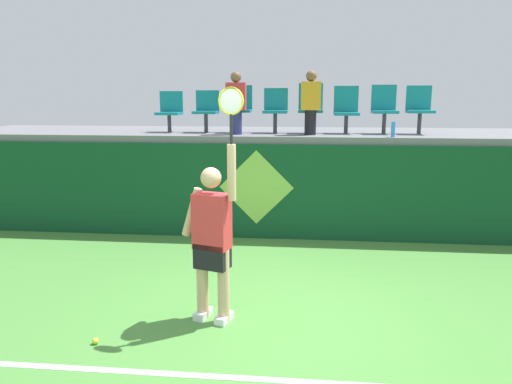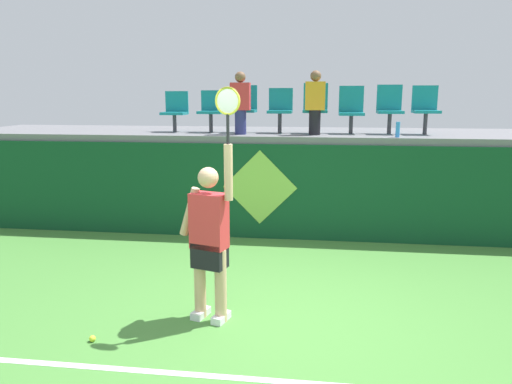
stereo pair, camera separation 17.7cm
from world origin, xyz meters
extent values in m
plane|color=#478438|center=(0.00, 0.00, 0.00)|extent=(40.00, 40.00, 0.00)
cube|color=#0F4223|center=(0.00, 3.26, 0.82)|extent=(13.01, 0.20, 1.63)
cube|color=slate|center=(0.00, 4.49, 1.69)|extent=(13.01, 2.56, 0.12)
cube|color=white|center=(0.00, -1.08, 0.00)|extent=(11.71, 0.08, 0.01)
cube|color=white|center=(-0.84, 0.06, 0.04)|extent=(0.19, 0.28, 0.08)
cube|color=white|center=(-0.59, -0.02, 0.04)|extent=(0.19, 0.28, 0.08)
cylinder|color=#DBAD84|center=(-0.84, 0.06, 0.41)|extent=(0.13, 0.13, 0.82)
cylinder|color=#DBAD84|center=(-0.59, -0.02, 0.41)|extent=(0.13, 0.13, 0.82)
cube|color=black|center=(-0.71, 0.02, 0.74)|extent=(0.41, 0.32, 0.28)
cube|color=red|center=(-0.71, 0.02, 1.12)|extent=(0.43, 0.32, 0.60)
sphere|color=#DBAD84|center=(-0.71, 0.02, 1.59)|extent=(0.22, 0.22, 0.22)
cylinder|color=#DBAD84|center=(-0.94, 0.09, 1.20)|extent=(0.27, 0.16, 0.55)
cylinder|color=#DBAD84|center=(-0.48, -0.05, 1.66)|extent=(0.09, 0.09, 0.58)
cylinder|color=black|center=(-0.48, -0.05, 2.10)|extent=(0.03, 0.03, 0.30)
torus|color=gold|center=(-0.48, -0.05, 2.38)|extent=(0.28, 0.10, 0.28)
ellipsoid|color=silver|center=(-0.48, -0.05, 2.38)|extent=(0.23, 0.09, 0.24)
sphere|color=#D1E533|center=(-1.78, -0.64, 0.03)|extent=(0.07, 0.07, 0.07)
cylinder|color=#338CE5|center=(1.69, 3.37, 1.88)|extent=(0.07, 0.07, 0.25)
cylinder|color=#38383D|center=(-2.29, 4.05, 1.91)|extent=(0.07, 0.07, 0.32)
cube|color=#147F89|center=(-2.29, 4.05, 2.10)|extent=(0.44, 0.42, 0.05)
cube|color=#147F89|center=(-2.29, 4.24, 2.31)|extent=(0.44, 0.04, 0.39)
cylinder|color=#38383D|center=(-1.59, 4.05, 1.92)|extent=(0.07, 0.07, 0.34)
cube|color=#147F89|center=(-1.59, 4.05, 2.12)|extent=(0.44, 0.42, 0.05)
cube|color=#147F89|center=(-1.59, 4.24, 2.33)|extent=(0.44, 0.04, 0.38)
cylinder|color=#38383D|center=(-0.97, 4.05, 1.94)|extent=(0.07, 0.07, 0.37)
cube|color=#147F89|center=(-0.97, 4.05, 2.15)|extent=(0.44, 0.42, 0.05)
cube|color=#147F89|center=(-0.97, 4.24, 2.39)|extent=(0.44, 0.04, 0.44)
cylinder|color=#38383D|center=(-0.31, 4.05, 1.93)|extent=(0.07, 0.07, 0.36)
cube|color=#147F89|center=(-0.31, 4.05, 2.13)|extent=(0.44, 0.42, 0.05)
cube|color=#147F89|center=(-0.31, 4.24, 2.36)|extent=(0.44, 0.04, 0.40)
cylinder|color=#38383D|center=(0.33, 4.05, 1.94)|extent=(0.07, 0.07, 0.37)
cube|color=#147F89|center=(0.33, 4.05, 2.15)|extent=(0.44, 0.42, 0.05)
cube|color=#147F89|center=(0.33, 4.24, 2.41)|extent=(0.44, 0.04, 0.48)
cylinder|color=#38383D|center=(0.98, 4.05, 1.91)|extent=(0.07, 0.07, 0.33)
cube|color=#147F89|center=(0.98, 4.05, 2.10)|extent=(0.44, 0.42, 0.05)
cube|color=#147F89|center=(0.98, 4.24, 2.36)|extent=(0.44, 0.04, 0.47)
cylinder|color=#38383D|center=(1.65, 4.05, 1.93)|extent=(0.07, 0.07, 0.36)
cube|color=#147F89|center=(1.65, 4.05, 2.14)|extent=(0.44, 0.42, 0.05)
cube|color=#147F89|center=(1.65, 4.24, 2.39)|extent=(0.44, 0.04, 0.45)
cylinder|color=#38383D|center=(2.26, 4.05, 1.94)|extent=(0.07, 0.07, 0.37)
cube|color=#147F89|center=(2.26, 4.05, 2.15)|extent=(0.44, 0.42, 0.05)
cube|color=#147F89|center=(2.26, 4.24, 2.39)|extent=(0.44, 0.04, 0.43)
cylinder|color=navy|center=(-0.97, 3.66, 1.96)|extent=(0.20, 0.20, 0.42)
cube|color=red|center=(-0.97, 3.66, 2.41)|extent=(0.34, 0.20, 0.47)
sphere|color=brown|center=(-0.97, 3.66, 2.74)|extent=(0.19, 0.19, 0.19)
cylinder|color=black|center=(0.33, 3.71, 1.97)|extent=(0.20, 0.20, 0.43)
cube|color=orange|center=(0.33, 3.71, 2.42)|extent=(0.34, 0.20, 0.48)
sphere|color=brown|center=(0.33, 3.71, 2.76)|extent=(0.19, 0.19, 0.19)
cube|color=#0F4223|center=(-0.56, 3.15, 0.00)|extent=(0.90, 0.01, 0.00)
plane|color=#8CC64C|center=(-0.56, 3.15, 0.90)|extent=(1.27, 0.00, 1.27)
camera|label=1|loc=(0.27, -4.90, 2.44)|focal=34.11mm
camera|label=2|loc=(0.44, -4.88, 2.44)|focal=34.11mm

